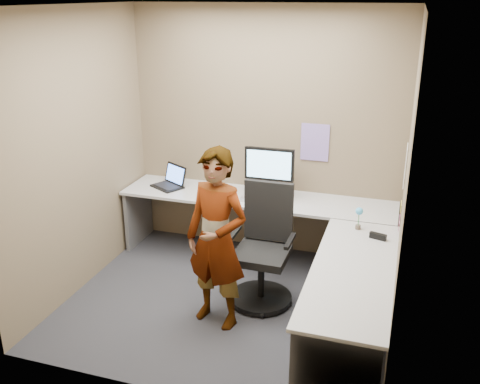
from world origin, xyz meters
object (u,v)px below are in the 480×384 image
(desk, at_px, (283,236))
(monitor, at_px, (269,167))
(person, at_px, (217,239))
(office_chair, at_px, (263,256))

(desk, height_order, monitor, monitor)
(monitor, height_order, person, person)
(desk, distance_m, monitor, 0.81)
(office_chair, height_order, person, person)
(desk, height_order, person, person)
(desk, distance_m, office_chair, 0.28)
(monitor, relative_size, person, 0.32)
(desk, distance_m, person, 0.84)
(person, bearing_deg, monitor, 98.12)
(desk, relative_size, person, 1.84)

